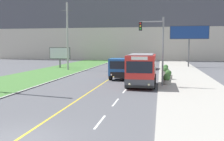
{
  "coord_description": "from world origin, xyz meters",
  "views": [
    {
      "loc": [
        5.68,
        -9.27,
        3.83
      ],
      "look_at": [
        1.1,
        15.37,
        1.4
      ],
      "focal_mm": 42.0,
      "sensor_mm": 36.0,
      "label": 1
    }
  ],
  "objects": [
    {
      "name": "planter_round_second",
      "position": [
        6.55,
        20.18,
        0.53
      ],
      "size": [
        0.87,
        0.87,
        1.01
      ],
      "color": "gray",
      "rests_on": "sidewalk_right"
    },
    {
      "name": "utility_pole_far",
      "position": [
        -8.43,
        29.23,
        5.2
      ],
      "size": [
        1.8,
        0.28,
        10.3
      ],
      "color": "#9E9E99",
      "rests_on": "ground_plane"
    },
    {
      "name": "city_bus",
      "position": [
        3.96,
        15.01,
        1.52
      ],
      "size": [
        2.62,
        5.45,
        3.01
      ],
      "color": "red",
      "rests_on": "ground_plane"
    },
    {
      "name": "lane_marking_centre",
      "position": [
        0.38,
        2.37,
        0.0
      ],
      "size": [
        2.88,
        140.0,
        0.01
      ],
      "color": "gold",
      "rests_on": "ground_plane"
    },
    {
      "name": "billboard_small",
      "position": [
        -11.17,
        32.83,
        2.39
      ],
      "size": [
        3.64,
        0.24,
        3.45
      ],
      "color": "#59595B",
      "rests_on": "ground_plane"
    },
    {
      "name": "planter_round_near",
      "position": [
        6.28,
        16.09,
        0.53
      ],
      "size": [
        0.88,
        0.88,
        1.02
      ],
      "color": "gray",
      "rests_on": "sidewalk_right"
    },
    {
      "name": "billboard_large",
      "position": [
        10.52,
        38.34,
        5.77
      ],
      "size": [
        6.63,
        0.24,
        7.21
      ],
      "color": "#59595B",
      "rests_on": "ground_plane"
    },
    {
      "name": "ground_plane",
      "position": [
        0.0,
        0.0,
        0.0
      ],
      "size": [
        300.0,
        300.0,
        0.0
      ],
      "primitive_type": "plane",
      "color": "#56565B"
    },
    {
      "name": "apartment_block_background",
      "position": [
        0.0,
        60.24,
        11.83
      ],
      "size": [
        80.0,
        8.04,
        23.66
      ],
      "color": "beige",
      "rests_on": "ground_plane"
    },
    {
      "name": "planter_round_third",
      "position": [
        6.3,
        24.26,
        0.54
      ],
      "size": [
        0.87,
        0.87,
        1.05
      ],
      "color": "gray",
      "rests_on": "sidewalk_right"
    },
    {
      "name": "traffic_light_mast",
      "position": [
        5.26,
        15.02,
        4.02
      ],
      "size": [
        2.28,
        0.32,
        6.36
      ],
      "color": "slate",
      "rests_on": "ground_plane"
    },
    {
      "name": "dump_truck",
      "position": [
        1.43,
        20.03,
        1.21
      ],
      "size": [
        2.55,
        6.72,
        2.37
      ],
      "color": "black",
      "rests_on": "ground_plane"
    },
    {
      "name": "planter_round_far",
      "position": [
        6.42,
        28.34,
        0.53
      ],
      "size": [
        0.88,
        0.88,
        1.02
      ],
      "color": "gray",
      "rests_on": "sidewalk_right"
    },
    {
      "name": "car_distant",
      "position": [
        3.92,
        33.17,
        0.69
      ],
      "size": [
        1.8,
        4.3,
        1.45
      ],
      "color": "maroon",
      "rests_on": "ground_plane"
    }
  ]
}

